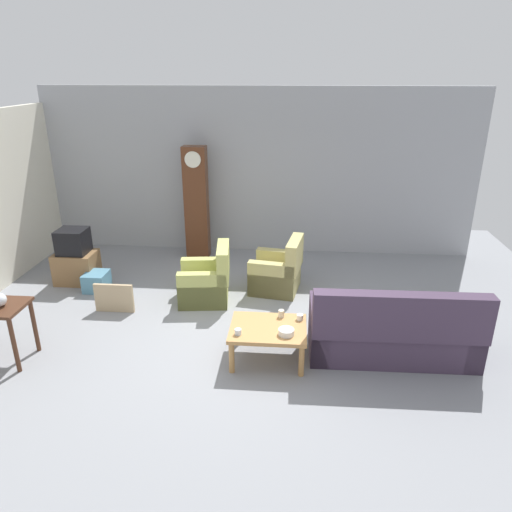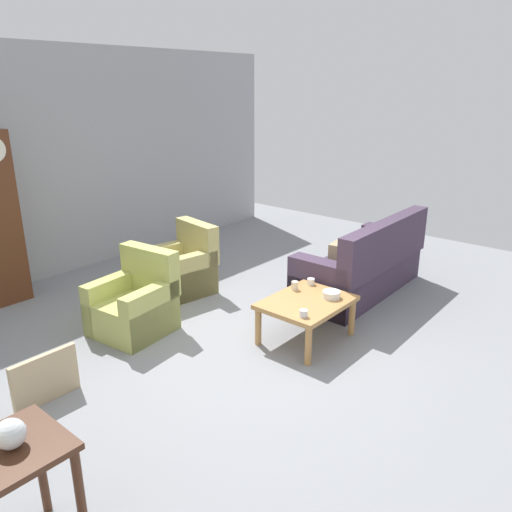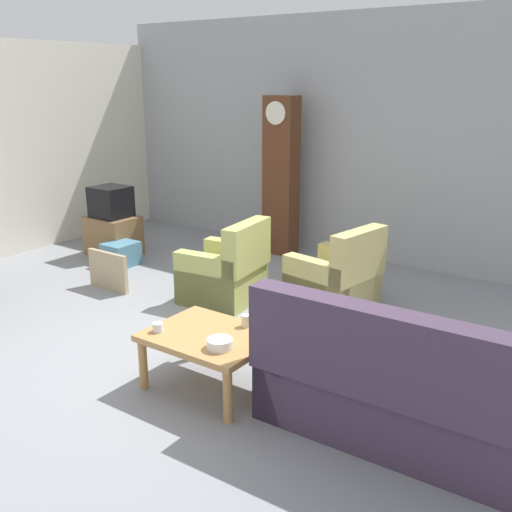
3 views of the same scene
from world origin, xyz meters
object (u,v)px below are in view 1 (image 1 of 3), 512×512
grandfather_clock (196,203)px  tv_crt (73,241)px  tv_stand_cabinet (77,267)px  cup_white_porcelain (300,317)px  storage_box_blue (97,281)px  coffee_table_wood (268,332)px  couch_floral (393,333)px  framed_picture_leaning (114,298)px  armchair_olive_near (207,283)px  armchair_olive_far (278,273)px  bowl_white_stacked (286,332)px  cup_blue_rimmed (238,332)px  cup_cream_tall (281,314)px

grandfather_clock → tv_crt: size_ratio=4.50×
tv_stand_cabinet → cup_white_porcelain: size_ratio=7.90×
storage_box_blue → tv_stand_cabinet: bearing=147.7°
coffee_table_wood → tv_stand_cabinet: bearing=148.8°
couch_floral → cup_white_porcelain: 1.20m
grandfather_clock → tv_crt: (-1.86, -1.42, -0.33)m
grandfather_clock → cup_white_porcelain: 3.89m
framed_picture_leaning → armchair_olive_near: bearing=20.7°
coffee_table_wood → armchair_olive_far: bearing=88.8°
bowl_white_stacked → cup_blue_rimmed: bearing=-175.6°
couch_floral → armchair_olive_near: (-2.66, 1.40, -0.05)m
armchair_olive_near → coffee_table_wood: size_ratio=0.96×
tv_stand_cabinet → tv_crt: (0.00, 0.00, 0.48)m
grandfather_clock → storage_box_blue: size_ratio=5.20×
storage_box_blue → coffee_table_wood: bearing=-31.1°
couch_floral → tv_stand_cabinet: couch_floral is taller
couch_floral → framed_picture_leaning: size_ratio=3.52×
cup_blue_rimmed → coffee_table_wood: bearing=30.3°
grandfather_clock → storage_box_blue: grandfather_clock is taller
couch_floral → framed_picture_leaning: (-4.00, 0.89, -0.13)m
bowl_white_stacked → armchair_olive_near: bearing=126.7°
tv_crt → cup_blue_rimmed: size_ratio=5.74×
cup_cream_tall → cup_blue_rimmed: bearing=-136.7°
tv_stand_cabinet → bowl_white_stacked: 4.33m
grandfather_clock → storage_box_blue: bearing=-129.4°
couch_floral → armchair_olive_near: size_ratio=2.30×
armchair_olive_far → coffee_table_wood: 2.06m
storage_box_blue → cup_cream_tall: size_ratio=4.24×
armchair_olive_far → tv_crt: bearing=179.4°
cup_blue_rimmed → cup_cream_tall: 0.70m
grandfather_clock → cup_white_porcelain: (1.99, -3.29, -0.58)m
armchair_olive_near → cup_white_porcelain: (1.47, -1.37, 0.20)m
coffee_table_wood → cup_blue_rimmed: cup_blue_rimmed is taller
grandfather_clock → cup_cream_tall: 3.73m
armchair_olive_near → storage_box_blue: 1.94m
framed_picture_leaning → couch_floral: bearing=-12.6°
couch_floral → storage_box_blue: 4.86m
coffee_table_wood → framed_picture_leaning: 2.65m
couch_floral → grandfather_clock: bearing=133.7°
tv_crt → cup_blue_rimmed: tv_crt is taller
armchair_olive_near → cup_cream_tall: (1.23, -1.31, 0.21)m
armchair_olive_far → cup_blue_rimmed: bearing=-99.9°
framed_picture_leaning → storage_box_blue: framed_picture_leaning is taller
grandfather_clock → cup_blue_rimmed: (1.24, -3.72, -0.58)m
cup_blue_rimmed → cup_cream_tall: bearing=43.3°
armchair_olive_near → cup_white_porcelain: 2.02m
armchair_olive_near → cup_white_porcelain: bearing=-42.9°
armchair_olive_far → armchair_olive_near: bearing=-157.1°
cup_white_porcelain → cup_blue_rimmed: size_ratio=1.03×
couch_floral → bowl_white_stacked: 1.41m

